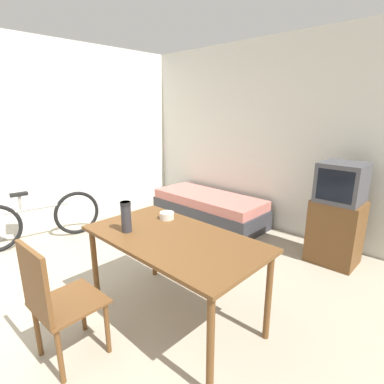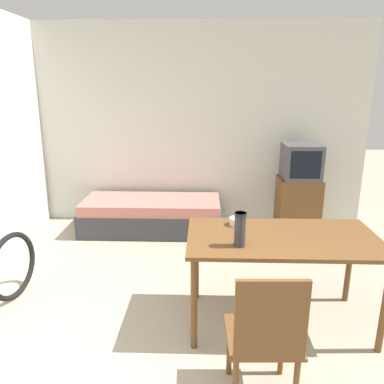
{
  "view_description": "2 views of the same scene",
  "coord_description": "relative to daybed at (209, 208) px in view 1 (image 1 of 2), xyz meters",
  "views": [
    {
      "loc": [
        2.52,
        -0.15,
        1.74
      ],
      "look_at": [
        0.32,
        2.15,
        0.86
      ],
      "focal_mm": 28.0,
      "sensor_mm": 36.0,
      "label": 1
    },
    {
      "loc": [
        0.28,
        -1.38,
        1.9
      ],
      "look_at": [
        0.16,
        2.14,
        0.88
      ],
      "focal_mm": 35.0,
      "sensor_mm": 36.0,
      "label": 2
    }
  ],
  "objects": [
    {
      "name": "mate_bowl",
      "position": [
        0.98,
        -1.74,
        0.58
      ],
      "size": [
        0.13,
        0.13,
        0.06
      ],
      "color": "beige",
      "rests_on": "dining_table"
    },
    {
      "name": "tv",
      "position": [
        1.92,
        0.0,
        0.36
      ],
      "size": [
        0.53,
        0.46,
        1.18
      ],
      "color": "brown",
      "rests_on": "ground_plane"
    },
    {
      "name": "dining_table",
      "position": [
        1.31,
        -1.97,
        0.47
      ],
      "size": [
        1.48,
        0.8,
        0.76
      ],
      "color": "brown",
      "rests_on": "ground_plane"
    },
    {
      "name": "daybed",
      "position": [
        0.0,
        0.0,
        0.0
      ],
      "size": [
        1.85,
        0.75,
        0.44
      ],
      "color": "#333338",
      "rests_on": "ground_plane"
    },
    {
      "name": "wooden_chair",
      "position": [
        1.06,
        -2.84,
        0.3
      ],
      "size": [
        0.44,
        0.44,
        0.92
      ],
      "color": "brown",
      "rests_on": "ground_plane"
    },
    {
      "name": "wall_back",
      "position": [
        0.42,
        0.49,
        1.13
      ],
      "size": [
        4.97,
        0.06,
        2.7
      ],
      "color": "silver",
      "rests_on": "ground_plane"
    },
    {
      "name": "wall_left",
      "position": [
        -1.6,
        -1.43,
        1.13
      ],
      "size": [
        0.06,
        4.77,
        2.7
      ],
      "color": "silver",
      "rests_on": "ground_plane"
    },
    {
      "name": "thermos_flask",
      "position": [
        0.96,
        -2.17,
        0.69
      ],
      "size": [
        0.09,
        0.09,
        0.26
      ],
      "color": "#2D2D33",
      "rests_on": "dining_table"
    },
    {
      "name": "bicycle",
      "position": [
        -1.12,
        -2.17,
        0.11
      ],
      "size": [
        0.32,
        1.61,
        0.72
      ],
      "color": "black",
      "rests_on": "ground_plane"
    }
  ]
}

